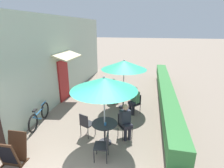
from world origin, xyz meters
The scene contains 18 objects.
cafe_facade_wall centered at (-2.54, 5.44, 2.09)m, with size 0.98×11.15×4.20m.
planter_hedge centered at (2.75, 5.47, 0.54)m, with size 0.60×10.15×1.01m.
patio_table_near centered at (0.60, 1.89, 0.56)m, with size 0.83×0.83×0.74m.
patio_umbrella_near centered at (0.60, 1.89, 2.07)m, with size 2.04×2.04×2.32m.
cafe_chair_near_left centered at (-0.12, 2.12, 0.52)m, with size 0.53×0.53×0.87m.
cafe_chair_near_right centered at (0.77, 1.14, 0.52)m, with size 0.44×0.44×0.87m.
cafe_chair_near_back centered at (1.16, 2.40, 0.52)m, with size 0.56×0.56×0.87m.
seated_patron_near_back centered at (1.23, 2.31, 0.69)m, with size 0.50×0.51×1.25m.
coffee_cup_near centered at (0.66, 1.77, 0.79)m, with size 0.07×0.07×0.09m.
patio_table_mid centered at (0.78, 4.69, 0.56)m, with size 0.83×0.83×0.74m.
patio_umbrella_mid centered at (0.78, 4.69, 2.07)m, with size 2.04×2.04×2.32m.
cafe_chair_mid_left centered at (1.41, 4.26, 0.52)m, with size 0.56×0.56×0.87m.
seated_patron_mid_left centered at (1.34, 4.17, 0.69)m, with size 0.50×0.51×1.25m.
cafe_chair_mid_right centered at (0.16, 5.11, 0.52)m, with size 0.56×0.56×0.87m.
seated_patron_mid_right centered at (0.23, 5.20, 0.69)m, with size 0.50×0.51×1.25m.
coffee_cup_mid centered at (0.73, 4.76, 0.79)m, with size 0.07×0.07×0.09m.
bicycle_leaning centered at (-2.20, 2.48, 0.35)m, with size 0.34×1.71×0.77m.
menu_board centered at (-1.66, 0.45, 0.43)m, with size 0.61×0.65×0.86m.
Camera 1 is at (1.88, -2.88, 3.69)m, focal length 28.00 mm.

